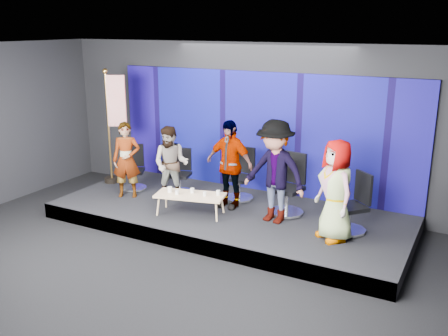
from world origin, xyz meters
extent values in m
plane|color=black|center=(0.00, 0.00, 0.00)|extent=(10.00, 10.00, 0.00)
cube|color=black|center=(0.00, 4.00, 1.75)|extent=(10.00, 0.02, 3.50)
cube|color=black|center=(0.00, 0.00, 3.50)|extent=(10.00, 8.00, 0.02)
cube|color=black|center=(0.00, 2.50, 0.15)|extent=(7.00, 3.00, 0.30)
cube|color=#160863|center=(0.00, 3.95, 1.60)|extent=(7.00, 0.08, 2.60)
cylinder|color=silver|center=(-2.45, 2.62, 0.33)|extent=(0.76, 0.76, 0.06)
cylinder|color=silver|center=(-2.45, 2.62, 0.54)|extent=(0.07, 0.07, 0.37)
cube|color=black|center=(-2.45, 2.62, 0.73)|extent=(0.60, 0.60, 0.07)
cube|color=black|center=(-2.55, 2.82, 1.04)|extent=(0.38, 0.23, 0.51)
imported|color=black|center=(-2.28, 2.20, 1.10)|extent=(0.70, 0.61, 1.61)
cylinder|color=silver|center=(-1.40, 2.89, 0.33)|extent=(0.67, 0.67, 0.05)
cylinder|color=silver|center=(-1.40, 2.89, 0.54)|extent=(0.06, 0.06, 0.36)
cube|color=black|center=(-1.40, 2.89, 0.72)|extent=(0.54, 0.54, 0.06)
cube|color=black|center=(-1.46, 3.10, 1.02)|extent=(0.40, 0.15, 0.50)
imported|color=black|center=(-1.32, 2.45, 1.09)|extent=(0.89, 0.77, 1.57)
cylinder|color=silver|center=(-0.08, 3.13, 0.33)|extent=(0.67, 0.67, 0.06)
cylinder|color=silver|center=(-0.08, 3.13, 0.57)|extent=(0.07, 0.07, 0.41)
cube|color=black|center=(-0.08, 3.13, 0.77)|extent=(0.54, 0.54, 0.07)
cube|color=black|center=(-0.06, 3.38, 1.11)|extent=(0.46, 0.09, 0.57)
imported|color=black|center=(-0.08, 2.68, 1.19)|extent=(1.08, 0.53, 1.78)
cylinder|color=silver|center=(1.10, 2.81, 0.33)|extent=(0.77, 0.77, 0.07)
cylinder|color=silver|center=(1.10, 2.81, 0.59)|extent=(0.08, 0.08, 0.45)
cube|color=black|center=(1.10, 2.81, 0.81)|extent=(0.61, 0.61, 0.08)
cube|color=black|center=(1.15, 3.07, 1.18)|extent=(0.49, 0.13, 0.61)
imported|color=black|center=(1.02, 2.37, 1.26)|extent=(1.34, 0.90, 1.93)
cylinder|color=silver|center=(2.40, 2.52, 0.33)|extent=(0.86, 0.86, 0.06)
cylinder|color=silver|center=(2.40, 2.52, 0.56)|extent=(0.07, 0.07, 0.41)
cube|color=black|center=(2.40, 2.52, 0.77)|extent=(0.69, 0.69, 0.07)
cube|color=black|center=(2.56, 2.70, 1.10)|extent=(0.37, 0.33, 0.56)
imported|color=black|center=(2.23, 2.10, 1.18)|extent=(1.01, 0.98, 1.75)
cube|color=tan|center=(-0.53, 1.92, 0.69)|extent=(1.42, 0.86, 0.04)
cylinder|color=tan|center=(-1.05, 1.57, 0.48)|extent=(0.04, 0.04, 0.37)
cylinder|color=tan|center=(-1.15, 2.00, 0.48)|extent=(0.04, 0.04, 0.37)
cylinder|color=tan|center=(0.08, 1.85, 0.48)|extent=(0.04, 0.04, 0.37)
cylinder|color=tan|center=(-0.02, 2.27, 0.48)|extent=(0.04, 0.04, 0.37)
cylinder|color=silver|center=(-0.95, 1.85, 0.76)|extent=(0.09, 0.09, 0.11)
cylinder|color=silver|center=(-0.75, 1.80, 0.75)|extent=(0.07, 0.07, 0.08)
cylinder|color=silver|center=(-0.55, 2.02, 0.75)|extent=(0.08, 0.08, 0.09)
cylinder|color=silver|center=(-0.24, 1.97, 0.75)|extent=(0.07, 0.07, 0.08)
cylinder|color=silver|center=(-0.04, 2.15, 0.75)|extent=(0.08, 0.08, 0.09)
cylinder|color=black|center=(-3.25, 2.82, 0.35)|extent=(0.35, 0.35, 0.11)
cylinder|color=gold|center=(-3.25, 2.82, 1.61)|extent=(0.05, 0.05, 2.40)
sphere|color=gold|center=(-3.25, 2.82, 2.86)|extent=(0.12, 0.12, 0.12)
cube|color=#A61315|center=(-3.05, 2.90, 2.21)|extent=(0.40, 0.24, 1.14)
camera|label=1|loc=(4.32, -5.76, 3.85)|focal=40.00mm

